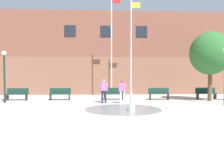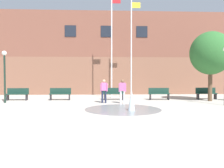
# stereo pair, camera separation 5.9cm
# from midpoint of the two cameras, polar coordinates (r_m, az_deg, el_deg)

# --- Properties ---
(ground_plane) EXTENTS (100.00, 100.00, 0.00)m
(ground_plane) POSITION_cam_midpoint_polar(r_m,az_deg,el_deg) (7.41, 0.93, -12.02)
(ground_plane) COLOR #B2ADA3
(library_building) EXTENTS (36.00, 6.05, 8.24)m
(library_building) POSITION_cam_midpoint_polar(r_m,az_deg,el_deg) (24.64, -1.78, 7.41)
(library_building) COLOR brown
(library_building) RESTS_ON ground
(splash_fountain) EXTENTS (4.18, 4.18, 1.10)m
(splash_fountain) POSITION_cam_midpoint_polar(r_m,az_deg,el_deg) (11.78, 3.94, -5.35)
(splash_fountain) COLOR gray
(splash_fountain) RESTS_ON ground
(park_bench_far_left) EXTENTS (1.60, 0.44, 0.91)m
(park_bench_far_left) POSITION_cam_midpoint_polar(r_m,az_deg,el_deg) (17.89, -23.62, -2.39)
(park_bench_far_left) COLOR #28282D
(park_bench_far_left) RESTS_ON ground
(park_bench_under_left_flagpole) EXTENTS (1.60, 0.44, 0.91)m
(park_bench_under_left_flagpole) POSITION_cam_midpoint_polar(r_m,az_deg,el_deg) (17.03, -13.52, -2.49)
(park_bench_under_left_flagpole) COLOR #28282D
(park_bench_under_left_flagpole) RESTS_ON ground
(park_bench_under_right_flagpole) EXTENTS (1.60, 0.44, 0.91)m
(park_bench_under_right_flagpole) POSITION_cam_midpoint_polar(r_m,az_deg,el_deg) (16.80, 0.26, -2.50)
(park_bench_under_right_flagpole) COLOR #28282D
(park_bench_under_right_flagpole) RESTS_ON ground
(park_bench_near_trashcan) EXTENTS (1.60, 0.44, 0.91)m
(park_bench_near_trashcan) POSITION_cam_midpoint_polar(r_m,az_deg,el_deg) (17.18, 12.07, -2.44)
(park_bench_near_trashcan) COLOR #28282D
(park_bench_near_trashcan) RESTS_ON ground
(park_bench_far_right) EXTENTS (1.60, 0.44, 0.91)m
(park_bench_far_right) POSITION_cam_midpoint_polar(r_m,az_deg,el_deg) (18.71, 23.24, -2.20)
(park_bench_far_right) COLOR #28282D
(park_bench_far_right) RESTS_ON ground
(adult_in_red) EXTENTS (0.50, 0.28, 1.59)m
(adult_in_red) POSITION_cam_midpoint_polar(r_m,az_deg,el_deg) (14.46, 2.61, -1.42)
(adult_in_red) COLOR silver
(adult_in_red) RESTS_ON ground
(adult_watching) EXTENTS (0.50, 0.22, 1.59)m
(adult_watching) POSITION_cam_midpoint_polar(r_m,az_deg,el_deg) (14.72, -2.24, -1.36)
(adult_watching) COLOR #1E233D
(adult_watching) RESTS_ON ground
(flagpole_left) EXTENTS (0.80, 0.10, 8.69)m
(flagpole_left) POSITION_cam_midpoint_polar(r_m,az_deg,el_deg) (18.46, -0.16, 10.73)
(flagpole_left) COLOR silver
(flagpole_left) RESTS_ON ground
(flagpole_right) EXTENTS (0.80, 0.10, 8.34)m
(flagpole_right) POSITION_cam_midpoint_polar(r_m,az_deg,el_deg) (18.58, 4.99, 10.11)
(flagpole_right) COLOR silver
(flagpole_right) RESTS_ON ground
(lamp_post_left_lane) EXTENTS (0.32, 0.32, 3.52)m
(lamp_post_left_lane) POSITION_cam_midpoint_polar(r_m,az_deg,el_deg) (16.42, -26.41, 3.66)
(lamp_post_left_lane) COLOR #192D23
(lamp_post_left_lane) RESTS_ON ground
(street_tree_near_building) EXTENTS (2.94, 2.94, 5.04)m
(street_tree_near_building) POSITION_cam_midpoint_polar(r_m,az_deg,el_deg) (17.51, 24.22, 7.31)
(street_tree_near_building) COLOR brown
(street_tree_near_building) RESTS_ON ground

